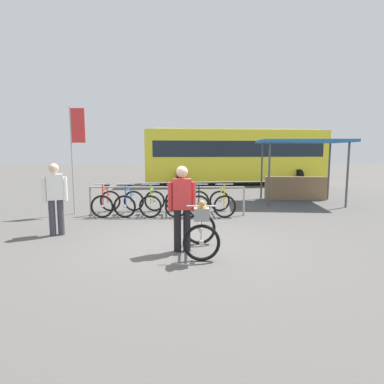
% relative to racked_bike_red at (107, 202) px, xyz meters
% --- Properties ---
extents(ground_plane, '(80.00, 80.00, 0.00)m').
position_rel_racked_bike_red_xyz_m(ground_plane, '(2.38, -3.17, -0.37)').
color(ground_plane, '#514F4C').
extents(bike_rack_rail, '(4.61, 0.06, 0.88)m').
position_rel_racked_bike_red_xyz_m(bike_rack_rail, '(1.85, -0.18, 0.33)').
color(bike_rack_rail, '#99999E').
rests_on(bike_rack_rail, ground).
extents(racked_bike_red, '(0.69, 1.11, 0.97)m').
position_rel_racked_bike_red_xyz_m(racked_bike_red, '(0.00, 0.00, 0.00)').
color(racked_bike_red, black).
rests_on(racked_bike_red, ground).
extents(racked_bike_blue, '(0.74, 1.15, 0.97)m').
position_rel_racked_bike_red_xyz_m(racked_bike_blue, '(0.70, -0.00, -0.00)').
color(racked_bike_blue, black).
rests_on(racked_bike_blue, ground).
extents(racked_bike_lime, '(0.66, 1.09, 0.97)m').
position_rel_racked_bike_red_xyz_m(racked_bike_lime, '(1.40, -0.00, 0.00)').
color(racked_bike_lime, black).
rests_on(racked_bike_lime, ground).
extents(racked_bike_teal, '(0.74, 1.14, 0.97)m').
position_rel_racked_bike_red_xyz_m(racked_bike_teal, '(2.10, -0.00, 0.00)').
color(racked_bike_teal, black).
rests_on(racked_bike_teal, ground).
extents(racked_bike_black, '(0.69, 1.12, 0.97)m').
position_rel_racked_bike_red_xyz_m(racked_bike_black, '(2.80, -0.00, 0.00)').
color(racked_bike_black, black).
rests_on(racked_bike_black, ground).
extents(racked_bike_yellow, '(0.72, 1.14, 0.97)m').
position_rel_racked_bike_red_xyz_m(racked_bike_yellow, '(3.50, -0.00, 0.00)').
color(racked_bike_yellow, black).
rests_on(racked_bike_yellow, ground).
extents(featured_bicycle, '(0.67, 1.21, 1.09)m').
position_rel_racked_bike_red_xyz_m(featured_bicycle, '(2.76, -3.75, 0.12)').
color(featured_bicycle, black).
rests_on(featured_bicycle, ground).
extents(person_with_featured_bike, '(0.53, 0.24, 1.64)m').
position_rel_racked_bike_red_xyz_m(person_with_featured_bike, '(2.40, -3.58, 0.54)').
color(person_with_featured_bike, black).
rests_on(person_with_featured_bike, ground).
extents(pedestrian_with_backpack, '(0.50, 0.42, 1.64)m').
position_rel_racked_bike_red_xyz_m(pedestrian_with_backpack, '(-0.50, -2.38, 0.57)').
color(pedestrian_with_backpack, '#383842').
rests_on(pedestrian_with_backpack, ground).
extents(bus_distant, '(10.22, 4.17, 3.08)m').
position_rel_racked_bike_red_xyz_m(bus_distant, '(5.00, 8.66, 1.37)').
color(bus_distant, yellow).
rests_on(bus_distant, ground).
extents(market_stall, '(3.26, 2.53, 2.30)m').
position_rel_racked_bike_red_xyz_m(market_stall, '(6.62, 2.53, 1.03)').
color(market_stall, '#4C4C51').
rests_on(market_stall, ground).
extents(banner_flag, '(0.45, 0.05, 3.20)m').
position_rel_racked_bike_red_xyz_m(banner_flag, '(-0.85, 0.03, 1.86)').
color(banner_flag, '#B2B2B7').
rests_on(banner_flag, ground).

